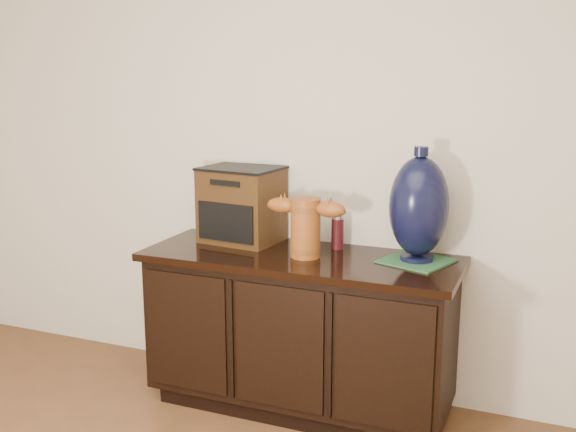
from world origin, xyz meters
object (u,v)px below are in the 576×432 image
at_px(terracotta_vessel, 306,224).
at_px(lamp_base, 419,207).
at_px(tv_radio, 242,204).
at_px(sideboard, 300,330).
at_px(spray_can, 337,232).

distance_m(terracotta_vessel, lamp_base, 0.51).
height_order(tv_radio, lamp_base, lamp_base).
relative_size(sideboard, spray_can, 8.58).
bearing_deg(terracotta_vessel, lamp_base, 15.10).
bearing_deg(tv_radio, spray_can, 10.67).
xyz_separation_m(terracotta_vessel, tv_radio, (-0.39, 0.15, 0.03)).
bearing_deg(sideboard, lamp_base, 10.04).
bearing_deg(tv_radio, sideboard, -13.87).
height_order(terracotta_vessel, tv_radio, tv_radio).
height_order(sideboard, lamp_base, lamp_base).
relative_size(terracotta_vessel, lamp_base, 0.76).
bearing_deg(sideboard, terracotta_vessel, -31.05).
distance_m(tv_radio, lamp_base, 0.88).
bearing_deg(lamp_base, spray_can, 168.83).
xyz_separation_m(terracotta_vessel, spray_can, (0.09, 0.19, -0.07)).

